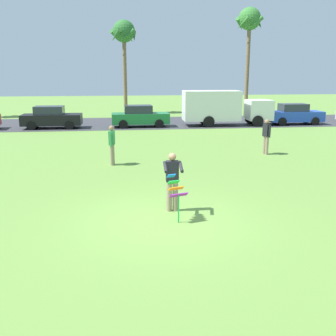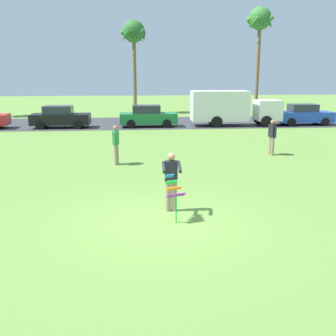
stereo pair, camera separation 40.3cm
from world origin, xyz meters
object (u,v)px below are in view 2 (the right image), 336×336
parked_truck_white_box (230,107)px  parked_car_blue (304,115)px  kite_held (174,191)px  palm_tree_right_near (134,36)px  parked_car_black (60,117)px  palm_tree_centre_far (260,24)px  person_walker_near (272,136)px  person_walker_far (116,144)px  parked_car_green (148,116)px  person_kite_flyer (171,180)px

parked_truck_white_box → parked_car_blue: size_ratio=1.60×
kite_held → palm_tree_right_near: (-0.78, 29.49, 6.50)m
parked_car_black → palm_tree_centre_far: (17.28, 8.69, 7.59)m
person_walker_near → parked_truck_white_box: bearing=86.9°
palm_tree_right_near → person_walker_far: bearing=-92.6°
person_walker_far → kite_held: bearing=-75.5°
parked_truck_white_box → person_walker_far: parked_truck_white_box is taller
parked_car_blue → person_walker_near: (-6.36, -10.84, 0.16)m
parked_car_green → person_walker_far: (-1.87, -12.23, 0.16)m
palm_tree_centre_far → person_walker_near: 21.55m
parked_truck_white_box → person_walker_near: (-0.58, -10.84, -0.48)m
kite_held → person_walker_far: size_ratio=0.72×
person_kite_flyer → parked_car_green: 18.44m
person_walker_far → person_walker_near: bearing=10.5°
kite_held → parked_truck_white_box: 20.22m
person_walker_near → person_kite_flyer: bearing=-126.8°
parked_truck_white_box → palm_tree_centre_far: palm_tree_centre_far is taller
parked_car_blue → person_walker_far: size_ratio=2.44×
palm_tree_centre_far → palm_tree_right_near: bearing=172.3°
parked_car_black → parked_truck_white_box: size_ratio=0.62×
person_kite_flyer → palm_tree_centre_far: palm_tree_centre_far is taller
parked_car_green → parked_car_blue: (11.98, 0.00, 0.00)m
parked_truck_white_box → person_walker_near: parked_truck_white_box is taller
parked_car_blue → palm_tree_centre_far: (-1.09, 8.69, 7.59)m
palm_tree_right_near → person_walker_near: bearing=-73.0°
person_kite_flyer → parked_car_blue: person_kite_flyer is taller
parked_car_black → palm_tree_right_near: bearing=61.7°
person_walker_far → parked_car_green: bearing=81.3°
person_kite_flyer → parked_truck_white_box: (6.26, 18.44, 0.46)m
person_kite_flyer → kite_held: (-0.00, -0.77, -0.09)m
person_kite_flyer → parked_car_blue: 22.02m
parked_car_green → person_walker_near: bearing=-62.6°
kite_held → person_walker_far: 7.21m
parked_truck_white_box → palm_tree_right_near: bearing=124.5°
parked_car_black → person_walker_near: bearing=-42.1°
kite_held → parked_truck_white_box: (6.27, 19.21, 0.55)m
parked_truck_white_box → person_kite_flyer: bearing=-108.8°
kite_held → person_walker_near: 10.12m
parked_car_black → person_walker_near: (12.00, -10.84, 0.16)m
palm_tree_right_near → palm_tree_centre_far: palm_tree_centre_far is taller
palm_tree_centre_far → person_walker_near: bearing=-105.1°
person_kite_flyer → kite_held: person_kite_flyer is taller
parked_car_green → parked_truck_white_box: (6.21, 0.00, 0.64)m
parked_car_black → parked_car_blue: size_ratio=1.00×
kite_held → parked_car_black: (-6.32, 19.21, -0.08)m
kite_held → person_walker_far: person_walker_far is taller
parked_car_blue → palm_tree_centre_far: palm_tree_centre_far is taller
parked_car_green → palm_tree_right_near: (-0.84, 10.27, 6.58)m
parked_car_blue → person_kite_flyer: bearing=-123.1°
person_kite_flyer → person_walker_far: size_ratio=1.00×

